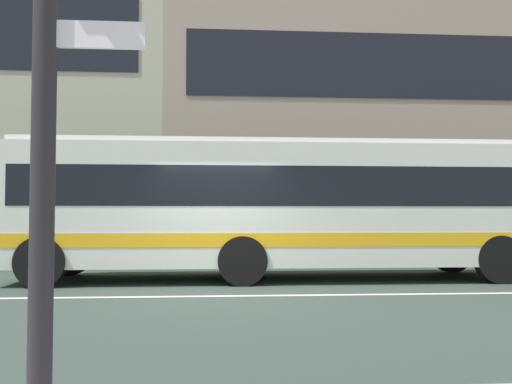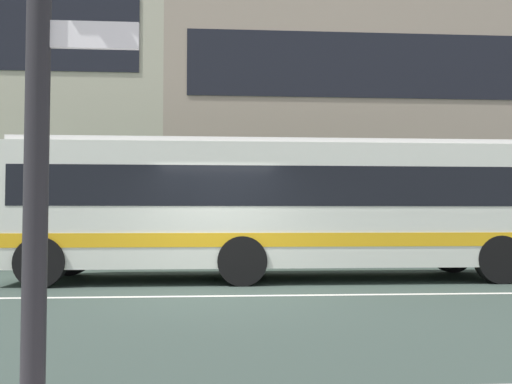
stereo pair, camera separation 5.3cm
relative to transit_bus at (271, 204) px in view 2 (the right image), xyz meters
name	(u,v)px [view 2 (the right image)]	position (x,y,z in m)	size (l,w,h in m)	color
ground_plane	(217,296)	(-1.19, -2.63, -1.67)	(160.00, 160.00, 0.00)	#34423B
lane_centre_line	(217,296)	(-1.19, -2.63, -1.67)	(60.00, 0.16, 0.01)	silver
hedge_row_far	(165,251)	(-2.70, 4.02, -1.27)	(18.69, 1.10, 0.81)	#2A522C
apartment_block_right	(396,121)	(6.99, 12.62, 4.11)	(20.06, 11.85, 11.56)	#A0917C
transit_bus	(271,204)	(0.00, 0.00, 0.00)	(11.35, 2.69, 3.03)	silver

